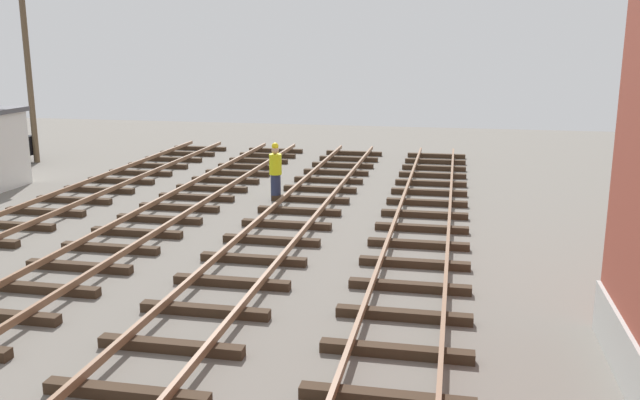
{
  "coord_description": "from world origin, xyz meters",
  "views": [
    {
      "loc": [
        2.1,
        -1.09,
        4.98
      ],
      "look_at": [
        -0.33,
        11.08,
        2.1
      ],
      "focal_mm": 38.31,
      "sensor_mm": 36.0,
      "label": 1
    }
  ],
  "objects": [
    {
      "name": "track_worker_foreground",
      "position": [
        -3.48,
        19.62,
        0.93
      ],
      "size": [
        0.4,
        0.4,
        1.87
      ],
      "color": "#262D4C",
      "rests_on": "ground"
    },
    {
      "name": "utility_pole_far",
      "position": [
        -15.25,
        24.51,
        4.35
      ],
      "size": [
        1.8,
        0.24,
        8.31
      ],
      "color": "brown",
      "rests_on": "ground"
    }
  ]
}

